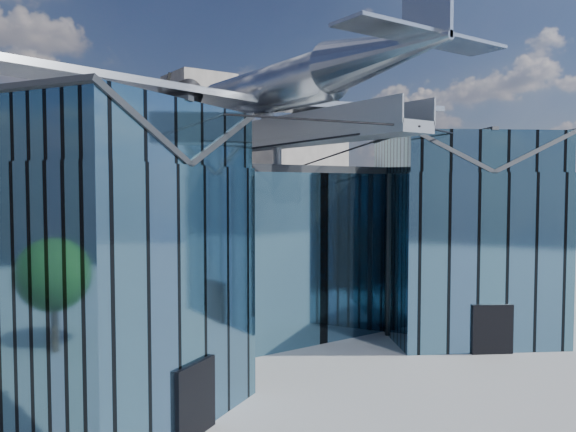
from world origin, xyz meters
TOP-DOWN VIEW (x-y plane):
  - ground_plane at (0.00, 0.00)m, footprint 120.00×120.00m
  - museum at (0.00, 5.82)m, footprint 32.88×24.50m
  - bg_towers at (1.45, 50.49)m, footprint 77.00×24.50m
  - tree_plaza_e at (17.60, 2.83)m, footprint 3.24×3.24m
  - tree_side_e at (25.38, 5.76)m, footprint 3.33×3.33m

SIDE VIEW (x-z plane):
  - ground_plane at x=0.00m, z-range 0.00..0.00m
  - tree_plaza_e at x=17.60m, z-range 0.84..5.60m
  - tree_side_e at x=25.38m, z-range 0.88..5.85m
  - museum at x=0.00m, z-range -3.26..14.34m
  - bg_towers at x=1.45m, z-range -2.99..23.01m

